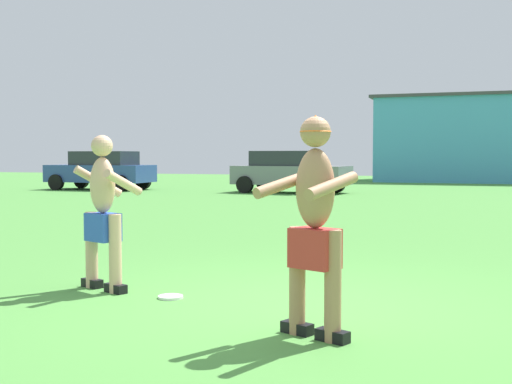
% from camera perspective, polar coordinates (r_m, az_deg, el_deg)
% --- Properties ---
extents(ground_plane, '(80.00, 80.00, 0.00)m').
position_cam_1_polar(ground_plane, '(6.30, 4.06, -9.82)').
color(ground_plane, '#4C8E3D').
extents(player_with_cap, '(0.75, 0.75, 1.72)m').
position_cam_1_polar(player_with_cap, '(5.12, 5.04, -2.07)').
color(player_with_cap, black).
rests_on(player_with_cap, ground_plane).
extents(player_in_blue, '(0.70, 0.68, 1.63)m').
position_cam_1_polar(player_in_blue, '(7.12, -12.96, -1.47)').
color(player_in_blue, black).
rests_on(player_in_blue, ground_plane).
extents(frisbee, '(0.25, 0.25, 0.03)m').
position_cam_1_polar(frisbee, '(6.71, -7.35, -8.92)').
color(frisbee, white).
rests_on(frisbee, ground_plane).
extents(car_gray_mid_lot, '(4.46, 2.39, 1.58)m').
position_cam_1_polar(car_gray_mid_lot, '(25.08, 2.92, 1.81)').
color(car_gray_mid_lot, slate).
rests_on(car_gray_mid_lot, ground_plane).
extents(car_blue_far_end, '(4.30, 2.03, 1.58)m').
position_cam_1_polar(car_blue_far_end, '(28.11, -13.13, 1.88)').
color(car_blue_far_end, '#2D478C').
rests_on(car_blue_far_end, ground_plane).
extents(outbuilding_behind_lot, '(11.66, 6.61, 4.57)m').
position_cam_1_polar(outbuilding_behind_lot, '(38.08, 19.14, 4.31)').
color(outbuilding_behind_lot, '#4C9ED1').
rests_on(outbuilding_behind_lot, ground_plane).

